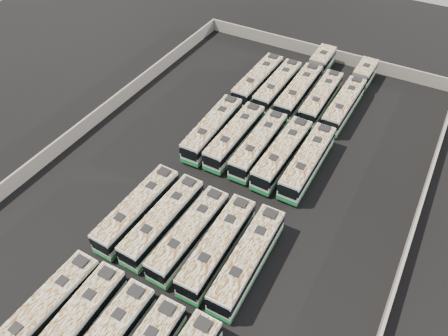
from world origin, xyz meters
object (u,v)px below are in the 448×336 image
bus_midfront_left (163,221)px  bus_back_far_left (258,80)px  bus_midback_center (259,145)px  bus_midfront_far_left (138,210)px  bus_back_far_right (351,94)px  bus_front_far_left (45,312)px  bus_midfront_center (189,234)px  bus_midback_far_left (213,129)px  bus_midback_right (282,154)px  bus_back_left (278,86)px  bus_front_left (73,327)px  bus_back_center (307,81)px  bus_back_right (321,98)px  bus_midback_left (235,136)px  bus_midfront_right (218,246)px  bus_midfront_far_right (248,259)px  bus_midback_far_right (308,162)px

bus_midfront_left → bus_back_far_left: (-3.36, 30.78, 0.04)m
bus_midfront_left → bus_midback_center: bus_midfront_left is taller
bus_midfront_far_left → bus_back_far_right: size_ratio=0.66×
bus_front_far_left → bus_midfront_far_left: bearing=91.6°
bus_midfront_far_left → bus_midfront_left: (3.45, 0.12, -0.01)m
bus_midfront_center → bus_midback_far_left: bus_midback_far_left is taller
bus_midback_far_left → bus_midback_right: (10.47, -0.04, 0.01)m
bus_midfront_center → bus_back_far_right: size_ratio=0.65×
bus_front_far_left → bus_back_left: bearing=87.0°
bus_midback_right → bus_back_left: size_ratio=1.03×
bus_midfront_far_left → bus_back_far_right: bus_midfront_far_left is taller
bus_front_left → bus_back_center: (3.45, 48.58, 0.04)m
bus_back_far_left → bus_back_right: (10.39, 0.26, -0.05)m
bus_front_left → bus_midfront_far_left: bearing=102.3°
bus_front_far_left → bus_midfront_left: 14.76m
bus_midfront_far_left → bus_back_far_right: 37.23m
bus_back_far_right → bus_back_right: bearing=-136.5°
bus_midfront_far_left → bus_midfront_center: 6.99m
bus_back_right → bus_front_far_left: bearing=-103.3°
bus_midfront_far_left → bus_midfront_center: (6.99, -0.05, -0.03)m
bus_midback_left → bus_midback_center: 3.58m
bus_midfront_right → bus_back_center: bearing=94.8°
bus_front_left → bus_midback_far_left: 31.12m
bus_midfront_far_left → bus_midfront_far_right: bus_midfront_far_right is taller
bus_midfront_far_right → bus_back_right: bus_midfront_far_right is taller
bus_midback_right → bus_back_left: bus_midback_right is taller
bus_midfront_left → bus_back_right: bearing=78.7°
bus_midfront_right → bus_midback_center: 17.21m
bus_midfront_far_left → bus_back_far_left: 30.90m
bus_front_far_left → bus_midfront_left: size_ratio=1.00×
bus_back_far_left → bus_back_far_right: bus_back_far_left is taller
bus_back_far_right → bus_midback_right: bearing=-100.5°
bus_back_far_right → bus_midfront_right: bearing=-95.1°
bus_midback_far_left → bus_midback_far_right: bearing=-0.8°
bus_back_far_left → bus_back_left: size_ratio=1.02×
bus_midfront_far_left → bus_midback_center: 18.32m
bus_midfront_far_right → bus_back_right: 31.23m
bus_midback_left → bus_back_left: bus_midback_left is taller
bus_midfront_left → bus_midback_center: (3.60, 16.79, -0.00)m
bus_front_left → bus_back_right: bus_front_left is taller
bus_front_far_left → bus_midback_far_right: 34.15m
bus_midfront_center → bus_midback_far_left: bearing=113.8°
bus_front_left → bus_midfront_far_right: (10.52, 14.26, 0.05)m
bus_front_left → bus_midfront_center: (3.52, 14.07, -0.03)m
bus_front_left → bus_back_left: 45.04m
bus_back_far_left → bus_midback_right: bearing=-52.9°
bus_midback_far_left → bus_midfront_far_right: bearing=-51.5°
bus_midfront_left → bus_midfront_center: bearing=-1.2°
bus_midfront_right → bus_midback_right: bearing=88.8°
bus_front_far_left → bus_front_left: 3.38m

